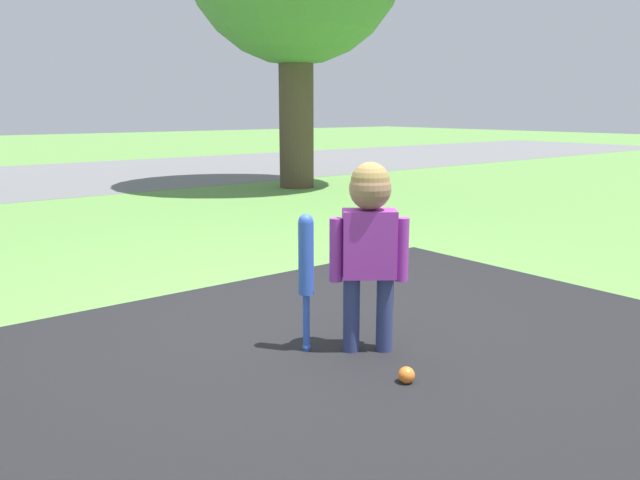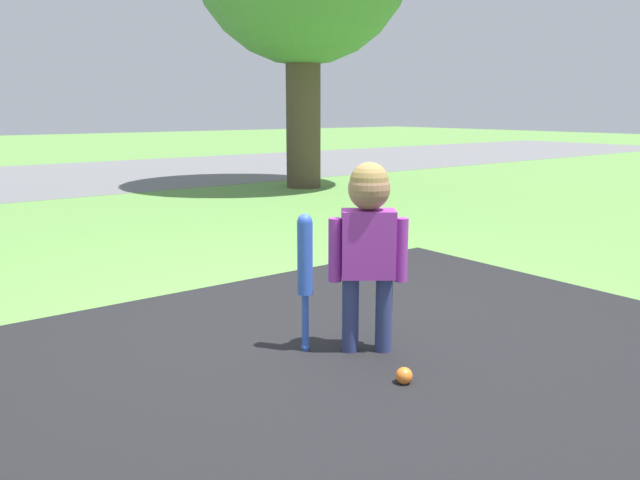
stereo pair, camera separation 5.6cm
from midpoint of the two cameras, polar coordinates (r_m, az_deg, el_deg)
name	(u,v)px [view 2 (the right image)]	position (r m, az deg, el deg)	size (l,w,h in m)	color
ground_plane	(272,329)	(3.61, -3.93, -8.16)	(60.00, 60.00, 0.00)	#5B8C42
child	(368,231)	(3.12, 4.96, 0.81)	(0.33, 0.28, 0.98)	navy
baseball_bat	(305,264)	(3.15, -0.87, -2.16)	(0.08, 0.08, 0.72)	blue
sports_ball	(404,376)	(2.95, 8.24, -12.18)	(0.08, 0.08, 0.08)	orange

